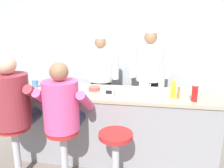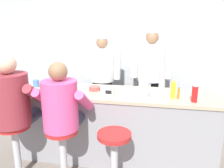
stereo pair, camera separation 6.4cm
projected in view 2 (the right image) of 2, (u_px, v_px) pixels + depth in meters
wall_back at (129, 50)px, 4.39m from camera, size 10.00×0.06×2.70m
diner_counter at (114, 125)px, 3.03m from camera, size 2.67×0.73×0.95m
ketchup_bottle_red at (195, 93)px, 2.50m from camera, size 0.07×0.07×0.24m
mustard_bottle_yellow at (173, 89)px, 2.64m from camera, size 0.06×0.06×0.24m
hot_sauce_bottle_orange at (178, 93)px, 2.62m from camera, size 0.03×0.03×0.14m
water_pitcher_clear at (144, 89)px, 2.69m from camera, size 0.15×0.13×0.20m
breakfast_plate at (35, 91)px, 2.89m from camera, size 0.28×0.28×0.05m
cereal_bowl at (94, 88)px, 2.98m from camera, size 0.15×0.15×0.06m
coffee_mug_white at (71, 90)px, 2.86m from camera, size 0.14×0.10×0.08m
coffee_mug_blue at (36, 83)px, 3.17m from camera, size 0.14×0.09×0.10m
cup_stack_steel at (162, 79)px, 2.92m from camera, size 0.09×0.09×0.35m
napkin_dispenser_chrome at (109, 91)px, 2.74m from camera, size 0.13×0.08×0.12m
diner_seated_maroon at (13, 103)px, 2.49m from camera, size 0.63×0.63×1.51m
diner_seated_pink at (62, 109)px, 2.39m from camera, size 0.58×0.57×1.45m
empty_stool_round at (114, 153)px, 2.36m from camera, size 0.37×0.37×0.71m
cook_in_whites_near at (102, 73)px, 4.10m from camera, size 0.68×0.44×1.75m
cook_in_whites_far at (151, 71)px, 3.89m from camera, size 0.73×0.47×1.87m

